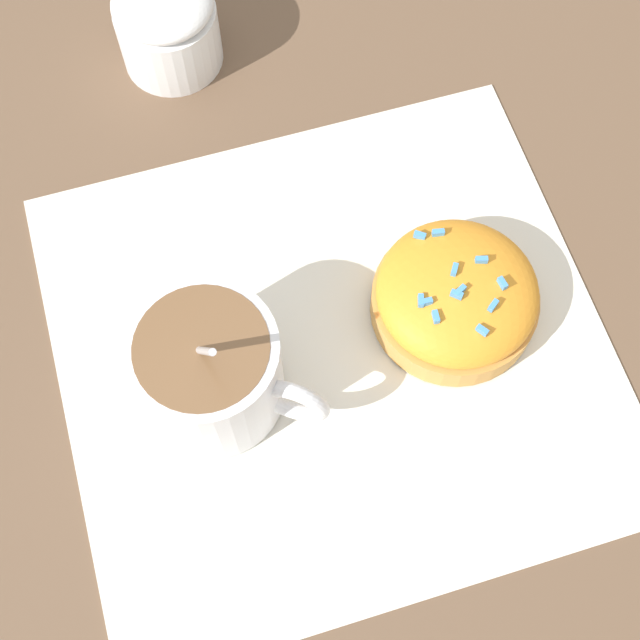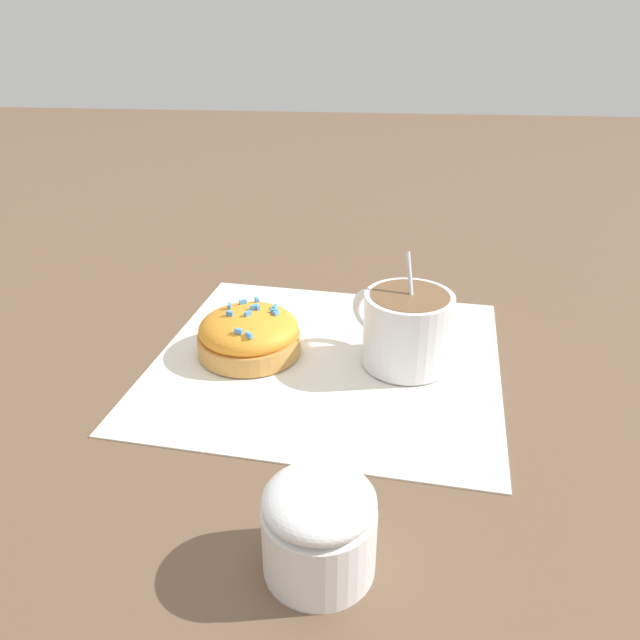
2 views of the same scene
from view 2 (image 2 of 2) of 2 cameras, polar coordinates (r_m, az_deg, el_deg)
The scene contains 5 objects.
ground_plane at distance 0.60m, azimuth 0.64°, elevation -3.77°, with size 3.00×3.00×0.00m, color brown.
paper_napkin at distance 0.60m, azimuth 0.64°, elevation -3.64°, with size 0.36×0.34×0.00m.
coffee_cup at distance 0.59m, azimuth 7.91°, elevation -0.34°, with size 0.10×0.09×0.11m.
frosted_pastry at distance 0.61m, azimuth -6.53°, elevation -1.25°, with size 0.10×0.10×0.05m.
sugar_bowl at distance 0.39m, azimuth -0.08°, elevation -18.34°, with size 0.07×0.07×0.07m.
Camera 2 is at (0.04, -0.51, 0.31)m, focal length 35.00 mm.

